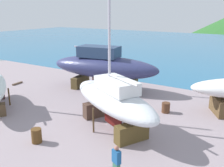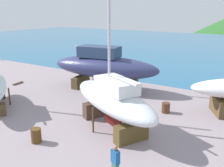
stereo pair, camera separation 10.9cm
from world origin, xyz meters
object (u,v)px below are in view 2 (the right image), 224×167
at_px(barrel_blue_faded, 36,135).
at_px(sailboat_mid_port, 104,66).
at_px(sailboat_far_slipway, 113,99).
at_px(worker, 115,163).
at_px(barrel_tipped_left, 166,108).

bearing_deg(barrel_blue_faded, sailboat_mid_port, 103.49).
relative_size(sailboat_far_slipway, worker, 8.43).
bearing_deg(barrel_tipped_left, worker, -83.22).
distance_m(sailboat_far_slipway, barrel_tipped_left, 5.17).
xyz_separation_m(sailboat_mid_port, barrel_tipped_left, (7.50, -2.50, -1.98)).
xyz_separation_m(worker, barrel_blue_faded, (-5.91, 0.47, -0.49)).
bearing_deg(worker, sailboat_far_slipway, 57.07).
bearing_deg(barrel_blue_faded, worker, -4.58).
relative_size(sailboat_far_slipway, barrel_tipped_left, 18.97).
xyz_separation_m(worker, barrel_tipped_left, (-1.09, 9.13, -0.53)).
distance_m(barrel_tipped_left, barrel_blue_faded, 9.91).
distance_m(sailboat_mid_port, worker, 14.53).
bearing_deg(barrel_tipped_left, barrel_blue_faded, -119.15).
distance_m(sailboat_far_slipway, sailboat_mid_port, 8.86).
bearing_deg(barrel_tipped_left, sailboat_far_slipway, -114.44).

